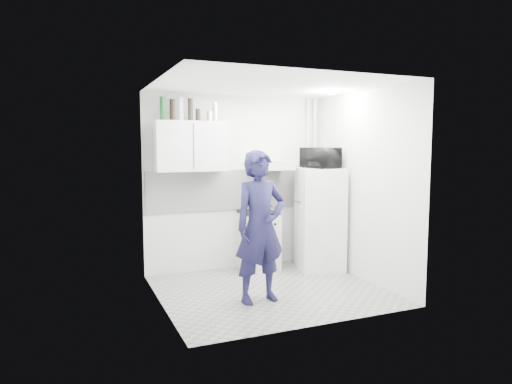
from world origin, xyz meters
name	(u,v)px	position (x,y,z in m)	size (l,w,h in m)	color
floor	(270,290)	(0.00, 0.00, 0.00)	(2.80, 2.80, 0.00)	gray
ceiling	(271,85)	(0.00, 0.00, 2.60)	(2.80, 2.80, 0.00)	white
wall_back	(236,183)	(0.00, 1.25, 1.30)	(2.80, 2.80, 0.00)	silver
wall_left	(159,195)	(-1.40, 0.00, 1.30)	(2.60, 2.60, 0.00)	silver
wall_right	(363,186)	(1.40, 0.00, 1.30)	(2.60, 2.60, 0.00)	silver
person	(260,227)	(-0.28, -0.32, 0.90)	(0.66, 0.43, 1.81)	#19173A
stove	(258,241)	(0.25, 1.00, 0.42)	(0.53, 0.53, 0.85)	beige
fridge	(320,219)	(1.10, 0.64, 0.76)	(0.63, 0.63, 1.53)	white
stove_top	(258,213)	(0.25, 1.00, 0.86)	(0.51, 0.51, 0.03)	black
saucepan	(259,208)	(0.25, 0.98, 0.93)	(0.18, 0.18, 0.10)	silver
microwave	(321,158)	(1.10, 0.64, 1.68)	(0.37, 0.55, 0.30)	black
bottle_a	(163,109)	(-1.13, 1.07, 2.36)	(0.08, 0.08, 0.32)	#144C1E
bottle_b	(172,110)	(-1.00, 1.07, 2.35)	(0.08, 0.08, 0.29)	black
bottle_c	(180,109)	(-0.88, 1.07, 2.36)	(0.08, 0.08, 0.32)	#B2B7BC
bottle_d	(190,110)	(-0.74, 1.07, 2.36)	(0.07, 0.07, 0.31)	black
canister_a	(198,115)	(-0.63, 1.07, 2.29)	(0.07, 0.07, 0.17)	black
canister_b	(209,116)	(-0.47, 1.07, 2.27)	(0.08, 0.08, 0.15)	silver
bottle_e	(215,112)	(-0.38, 1.07, 2.34)	(0.07, 0.07, 0.28)	silver
upper_cabinet	(190,146)	(-0.75, 1.07, 1.85)	(1.00, 0.35, 0.70)	white
range_hood	(270,165)	(0.45, 1.00, 1.57)	(0.60, 0.50, 0.14)	beige
backsplash	(237,189)	(0.00, 1.24, 1.20)	(2.74, 0.03, 0.60)	white
pipe_a	(314,181)	(1.30, 1.17, 1.30)	(0.05, 0.05, 2.60)	beige
pipe_b	(307,181)	(1.18, 1.17, 1.30)	(0.04, 0.04, 2.60)	beige
ceiling_spot_fixture	(332,93)	(1.00, 0.20, 2.57)	(0.10, 0.10, 0.02)	white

